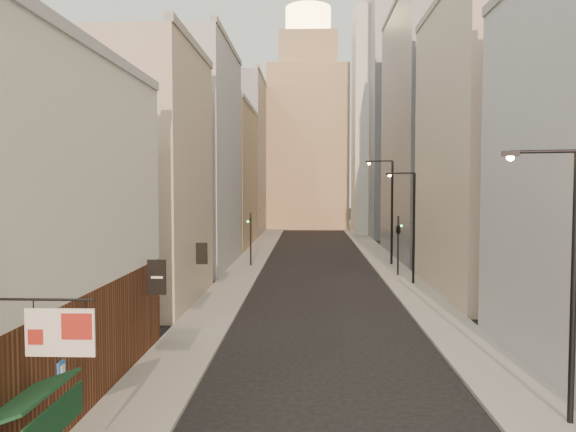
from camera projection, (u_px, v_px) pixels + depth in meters
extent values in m
cube|color=gray|center=(260.00, 250.00, 64.79)|extent=(3.00, 140.00, 0.15)
cube|color=gray|center=(373.00, 250.00, 64.32)|extent=(3.00, 140.00, 0.15)
cube|color=brown|center=(9.00, 348.00, 18.95)|extent=(6.00, 16.00, 4.00)
cube|color=beige|center=(4.00, 170.00, 18.63)|extent=(6.00, 16.00, 8.00)
cube|color=#A1A1A6|center=(85.00, 44.00, 18.30)|extent=(0.60, 16.00, 0.40)
cylinder|color=black|center=(42.00, 300.00, 12.66)|extent=(2.40, 0.06, 0.06)
cube|color=beige|center=(60.00, 333.00, 12.68)|extent=(1.60, 0.06, 1.10)
cube|color=maroon|center=(77.00, 326.00, 12.66)|extent=(0.70, 0.10, 0.60)
cube|color=maroon|center=(36.00, 337.00, 12.71)|extent=(0.35, 0.10, 0.35)
cube|color=black|center=(29.00, 398.00, 13.00)|extent=(1.25, 3.00, 0.52)
cube|color=black|center=(55.00, 419.00, 13.00)|extent=(0.06, 3.00, 0.80)
cube|color=#255BB3|center=(61.00, 370.00, 16.03)|extent=(0.08, 0.40, 0.50)
cube|color=black|center=(157.00, 277.00, 23.72)|extent=(0.80, 0.08, 1.50)
cube|color=black|center=(202.00, 253.00, 33.71)|extent=(0.70, 0.08, 1.30)
cube|color=tan|center=(134.00, 177.00, 35.63)|extent=(8.00, 12.00, 16.00)
cube|color=#A1A1A6|center=(188.00, 158.00, 51.48)|extent=(8.00, 16.00, 20.00)
cube|color=#A2855E|center=(219.00, 177.00, 69.53)|extent=(8.00, 18.00, 17.00)
cube|color=gray|center=(239.00, 157.00, 89.30)|extent=(8.00, 20.00, 24.00)
cube|color=tan|center=(495.00, 149.00, 38.64)|extent=(8.00, 16.00, 20.00)
cube|color=gray|center=(432.00, 133.00, 58.43)|extent=(8.00, 20.00, 26.00)
cube|color=gray|center=(432.00, 71.00, 85.51)|extent=(20.00, 22.00, 50.00)
cube|color=#A2855E|center=(308.00, 149.00, 100.76)|extent=(14.00, 14.00, 28.00)
cube|color=#A2855E|center=(308.00, 54.00, 99.84)|extent=(10.00, 10.00, 6.00)
cylinder|color=#FFCC72|center=(308.00, 22.00, 99.55)|extent=(8.00, 8.00, 5.00)
cube|color=silver|center=(379.00, 124.00, 86.23)|extent=(8.00, 8.00, 34.00)
cylinder|color=silver|center=(380.00, 1.00, 85.23)|extent=(6.00, 6.00, 3.00)
cylinder|color=black|center=(574.00, 291.00, 17.13)|extent=(0.19, 0.19, 8.51)
cylinder|color=black|center=(544.00, 152.00, 17.16)|extent=(1.87, 0.56, 0.11)
cube|color=black|center=(510.00, 154.00, 17.41)|extent=(0.55, 0.32, 0.17)
sphere|color=#FEB93F|center=(510.00, 158.00, 17.42)|extent=(0.23, 0.23, 0.23)
cylinder|color=black|center=(414.00, 229.00, 41.94)|extent=(0.19, 0.19, 8.41)
cylinder|color=black|center=(402.00, 173.00, 42.05)|extent=(1.81, 0.71, 0.11)
cube|color=black|center=(389.00, 174.00, 42.39)|extent=(0.55, 0.36, 0.17)
sphere|color=#FEB93F|center=(389.00, 175.00, 42.39)|extent=(0.22, 0.22, 0.22)
cylinder|color=black|center=(392.00, 213.00, 52.21)|extent=(0.22, 0.22, 9.78)
cylinder|color=black|center=(381.00, 161.00, 52.29)|extent=(2.12, 0.74, 0.13)
cube|color=black|center=(369.00, 162.00, 52.64)|extent=(0.64, 0.40, 0.20)
sphere|color=#FEB93F|center=(369.00, 163.00, 52.65)|extent=(0.26, 0.26, 0.26)
cylinder|color=black|center=(251.00, 240.00, 51.44)|extent=(0.16, 0.16, 5.00)
imported|color=black|center=(251.00, 221.00, 51.35)|extent=(0.55, 0.55, 1.26)
sphere|color=#19E533|center=(248.00, 221.00, 51.36)|extent=(0.16, 0.16, 0.16)
cylinder|color=black|center=(398.00, 247.00, 45.82)|extent=(0.16, 0.16, 5.00)
imported|color=black|center=(398.00, 226.00, 45.72)|extent=(0.71, 0.71, 1.40)
sphere|color=#19E533|center=(401.00, 226.00, 45.72)|extent=(0.16, 0.16, 0.16)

